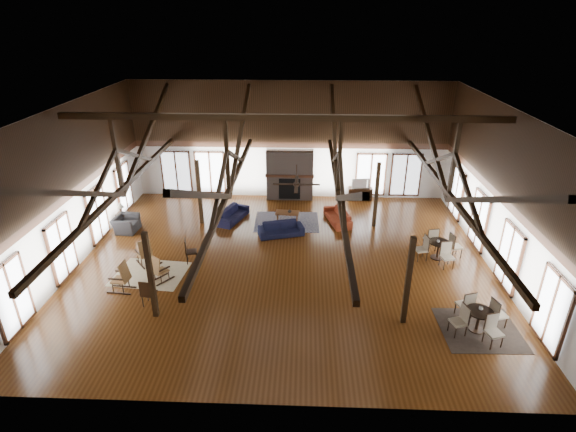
{
  "coord_description": "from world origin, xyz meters",
  "views": [
    {
      "loc": [
        0.78,
        -15.28,
        9.13
      ],
      "look_at": [
        0.13,
        1.0,
        1.58
      ],
      "focal_mm": 28.0,
      "sensor_mm": 36.0,
      "label": 1
    }
  ],
  "objects_px": {
    "coffee_table": "(287,213)",
    "cafe_table_near": "(479,317)",
    "sofa_navy_left": "(233,214)",
    "armchair": "(126,224)",
    "sofa_orange": "(338,216)",
    "sofa_navy_front": "(281,229)",
    "cafe_table_far": "(439,247)",
    "tv_console": "(360,193)"
  },
  "relations": [
    {
      "from": "sofa_navy_front",
      "to": "sofa_orange",
      "type": "relative_size",
      "value": 0.98
    },
    {
      "from": "coffee_table",
      "to": "cafe_table_far",
      "type": "relative_size",
      "value": 0.57
    },
    {
      "from": "coffee_table",
      "to": "tv_console",
      "type": "distance_m",
      "value": 4.66
    },
    {
      "from": "coffee_table",
      "to": "armchair",
      "type": "bearing_deg",
      "value": -163.94
    },
    {
      "from": "sofa_orange",
      "to": "coffee_table",
      "type": "relative_size",
      "value": 1.78
    },
    {
      "from": "tv_console",
      "to": "sofa_navy_front",
      "type": "bearing_deg",
      "value": -132.08
    },
    {
      "from": "armchair",
      "to": "cafe_table_near",
      "type": "relative_size",
      "value": 0.56
    },
    {
      "from": "sofa_orange",
      "to": "coffee_table",
      "type": "distance_m",
      "value": 2.37
    },
    {
      "from": "armchair",
      "to": "tv_console",
      "type": "height_order",
      "value": "armchair"
    },
    {
      "from": "sofa_navy_left",
      "to": "armchair",
      "type": "bearing_deg",
      "value": 125.83
    },
    {
      "from": "cafe_table_near",
      "to": "tv_console",
      "type": "xyz_separation_m",
      "value": [
        -2.52,
        10.57,
        -0.19
      ]
    },
    {
      "from": "cafe_table_near",
      "to": "tv_console",
      "type": "relative_size",
      "value": 1.58
    },
    {
      "from": "sofa_orange",
      "to": "tv_console",
      "type": "relative_size",
      "value": 1.65
    },
    {
      "from": "coffee_table",
      "to": "cafe_table_far",
      "type": "xyz_separation_m",
      "value": [
        6.17,
        -3.31,
        0.14
      ]
    },
    {
      "from": "sofa_navy_left",
      "to": "tv_console",
      "type": "bearing_deg",
      "value": -45.86
    },
    {
      "from": "sofa_navy_front",
      "to": "tv_console",
      "type": "relative_size",
      "value": 1.61
    },
    {
      "from": "tv_console",
      "to": "armchair",
      "type": "bearing_deg",
      "value": -158.79
    },
    {
      "from": "sofa_navy_left",
      "to": "cafe_table_near",
      "type": "relative_size",
      "value": 1.03
    },
    {
      "from": "sofa_navy_left",
      "to": "sofa_navy_front",
      "type": "bearing_deg",
      "value": -102.27
    },
    {
      "from": "cafe_table_near",
      "to": "sofa_navy_front",
      "type": "bearing_deg",
      "value": 136.09
    },
    {
      "from": "coffee_table",
      "to": "armchair",
      "type": "xyz_separation_m",
      "value": [
        -7.18,
        -1.42,
        -0.01
      ]
    },
    {
      "from": "armchair",
      "to": "sofa_navy_front",
      "type": "bearing_deg",
      "value": -87.33
    },
    {
      "from": "sofa_navy_front",
      "to": "armchair",
      "type": "xyz_separation_m",
      "value": [
        -6.97,
        0.12,
        0.07
      ]
    },
    {
      "from": "coffee_table",
      "to": "tv_console",
      "type": "xyz_separation_m",
      "value": [
        3.72,
        2.81,
        -0.06
      ]
    },
    {
      "from": "sofa_navy_front",
      "to": "coffee_table",
      "type": "xyz_separation_m",
      "value": [
        0.21,
        1.55,
        0.07
      ]
    },
    {
      "from": "cafe_table_near",
      "to": "tv_console",
      "type": "height_order",
      "value": "cafe_table_near"
    },
    {
      "from": "sofa_navy_front",
      "to": "cafe_table_far",
      "type": "relative_size",
      "value": 0.99
    },
    {
      "from": "sofa_orange",
      "to": "coffee_table",
      "type": "xyz_separation_m",
      "value": [
        -2.37,
        0.08,
        0.07
      ]
    },
    {
      "from": "sofa_navy_front",
      "to": "cafe_table_far",
      "type": "bearing_deg",
      "value": -31.61
    },
    {
      "from": "coffee_table",
      "to": "cafe_table_far",
      "type": "height_order",
      "value": "cafe_table_far"
    },
    {
      "from": "coffee_table",
      "to": "cafe_table_near",
      "type": "xyz_separation_m",
      "value": [
        6.24,
        -7.76,
        0.13
      ]
    },
    {
      "from": "coffee_table",
      "to": "cafe_table_near",
      "type": "height_order",
      "value": "cafe_table_near"
    },
    {
      "from": "sofa_navy_left",
      "to": "coffee_table",
      "type": "height_order",
      "value": "sofa_navy_left"
    },
    {
      "from": "sofa_navy_front",
      "to": "cafe_table_near",
      "type": "bearing_deg",
      "value": -60.14
    },
    {
      "from": "armchair",
      "to": "cafe_table_far",
      "type": "xyz_separation_m",
      "value": [
        13.36,
        -1.88,
        0.15
      ]
    },
    {
      "from": "sofa_navy_left",
      "to": "cafe_table_near",
      "type": "xyz_separation_m",
      "value": [
        8.82,
        -7.68,
        0.2
      ]
    },
    {
      "from": "coffee_table",
      "to": "sofa_navy_front",
      "type": "bearing_deg",
      "value": -92.96
    },
    {
      "from": "sofa_orange",
      "to": "cafe_table_far",
      "type": "distance_m",
      "value": 5.0
    },
    {
      "from": "armchair",
      "to": "tv_console",
      "type": "bearing_deg",
      "value": -65.1
    },
    {
      "from": "tv_console",
      "to": "cafe_table_near",
      "type": "bearing_deg",
      "value": -76.58
    },
    {
      "from": "sofa_navy_front",
      "to": "armchair",
      "type": "bearing_deg",
      "value": 162.74
    },
    {
      "from": "cafe_table_near",
      "to": "cafe_table_far",
      "type": "distance_m",
      "value": 4.45
    }
  ]
}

